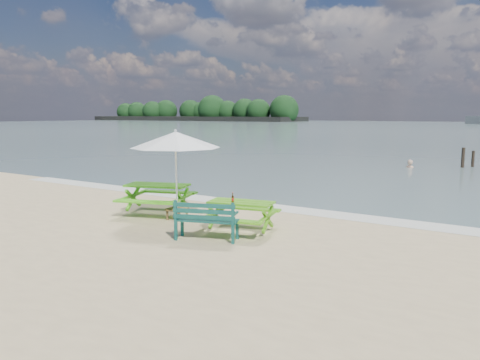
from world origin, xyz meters
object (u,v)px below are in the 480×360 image
Objects in this scene: picnic_table_right at (241,217)px; swimmer at (410,175)px; side_table at (177,213)px; patio_umbrella at (176,140)px; beer_bottle at (233,199)px; park_bench at (207,228)px; picnic_table_left at (158,199)px.

picnic_table_right reaches higher than swimmer.
swimmer reaches higher than side_table.
side_table is 0.20× the size of patio_umbrella.
beer_bottle is 16.01m from swimmer.
side_table is 1.93m from patio_umbrella.
park_bench is at bearing -99.55° from beer_bottle.
picnic_table_left is at bearing 152.17° from park_bench.
patio_umbrella is at bearing -90.00° from side_table.
picnic_table_right is 8.47× the size of beer_bottle.
side_table is (-2.09, 0.16, -0.19)m from picnic_table_right.
picnic_table_left is 1.20× the size of picnic_table_right.
beer_bottle is at bearing -10.17° from patio_umbrella.
park_bench is at bearing -91.64° from swimmer.
side_table is 15.79m from swimmer.
picnic_table_right is 1.25× the size of swimmer.
park_bench is at bearing -27.83° from picnic_table_left.
picnic_table_right is 1.06m from park_bench.
beer_bottle reaches higher than picnic_table_right.
beer_bottle is (2.95, -0.66, 0.40)m from picnic_table_left.
patio_umbrella is at bearing -17.56° from picnic_table_left.
picnic_table_right is (3.05, -0.46, -0.05)m from picnic_table_left.
beer_bottle reaches higher than picnic_table_left.
beer_bottle is at bearing -91.23° from swimmer.
beer_bottle is at bearing -10.17° from side_table.
picnic_table_right is at bearing 76.84° from park_bench.
picnic_table_left is 3.18m from park_bench.
park_bench is 2.20m from side_table.
swimmer is (0.34, 15.96, -1.16)m from beer_bottle.
picnic_table_left is at bearing 162.44° from patio_umbrella.
park_bench is 16.81m from swimmer.
picnic_table_left is at bearing 162.44° from side_table.
swimmer is (2.33, 15.61, -0.52)m from side_table.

